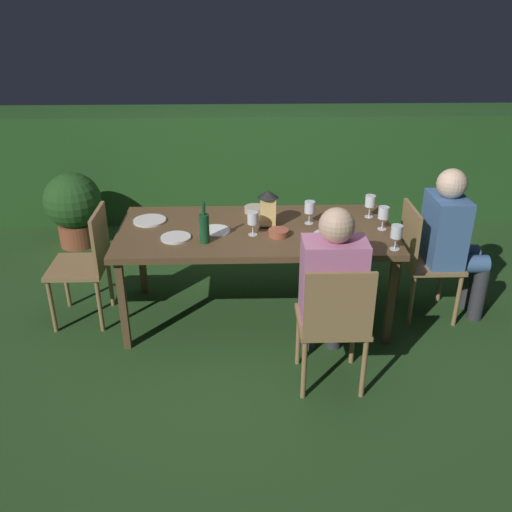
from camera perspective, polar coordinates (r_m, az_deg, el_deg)
The scene contains 24 objects.
ground_plane at distance 4.26m, azimuth 0.00°, elevation -6.11°, with size 16.00×16.00×0.00m, color #26471E.
dining_table at distance 3.95m, azimuth 0.00°, elevation 2.17°, with size 1.96×0.92×0.72m.
chair_head_near at distance 4.18m, azimuth -17.07°, elevation -0.45°, with size 0.40×0.42×0.87m.
chair_head_far at distance 4.24m, azimuth 16.82°, elevation -0.02°, with size 0.40×0.42×0.87m.
person_in_blue at distance 4.25m, azimuth 19.59°, elevation 1.85°, with size 0.48×0.38×1.15m.
chair_side_left_b at distance 3.33m, azimuth 8.09°, elevation -6.66°, with size 0.42×0.40×0.87m.
person_in_pink at distance 3.42m, azimuth 7.74°, elevation -2.75°, with size 0.38×0.47×1.15m.
lantern_centerpiece at distance 3.93m, azimuth 1.23°, elevation 5.15°, with size 0.15×0.15×0.27m.
green_bottle_on_table at distance 3.69m, azimuth -5.37°, elevation 2.95°, with size 0.07×0.07×0.29m.
wine_glass_a at distance 4.18m, azimuth 11.72°, elevation 5.48°, with size 0.08×0.08×0.17m.
wine_glass_b at distance 4.00m, azimuth 5.57°, elevation 4.93°, with size 0.08×0.08×0.17m.
wine_glass_c at distance 3.98m, azimuth 13.04°, elevation 4.27°, with size 0.08×0.08×0.17m.
wine_glass_d at distance 3.68m, azimuth 14.32°, elevation 2.34°, with size 0.08×0.08×0.17m.
wine_glass_e at distance 3.79m, azimuth -0.33°, elevation 3.84°, with size 0.08×0.08×0.17m.
plate_a at distance 3.81m, azimuth -8.29°, elevation 1.91°, with size 0.21×0.21×0.01m, color silver.
plate_b at distance 3.89m, azimuth -4.24°, elevation 2.61°, with size 0.21×0.21×0.01m, color white.
plate_c at distance 3.83m, azimuth 7.73°, elevation 2.09°, with size 0.24×0.24×0.01m, color silver.
plate_d at distance 4.13m, azimuth -10.93°, elevation 3.62°, with size 0.24×0.24×0.01m, color silver.
bowl_olives at distance 3.81m, azimuth 2.34°, elevation 2.44°, with size 0.14×0.14×0.05m.
bowl_bread at distance 4.22m, azimuth -0.07°, elevation 4.87°, with size 0.16×0.16×0.04m.
side_table at distance 6.13m, azimuth 8.50°, elevation 8.49°, with size 0.55×0.55×0.68m.
ice_bucket at distance 6.04m, azimuth 8.68°, elevation 11.41°, with size 0.26×0.26×0.34m.
hedge_backdrop at distance 6.01m, azimuth -0.59°, elevation 9.53°, with size 5.88×0.69×1.13m, color #234C1E.
potted_plant_by_hedge at distance 5.53m, azimuth -18.35°, elevation 4.95°, with size 0.54×0.54×0.72m.
Camera 1 is at (-0.10, -3.61, 2.27)m, focal length 38.69 mm.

